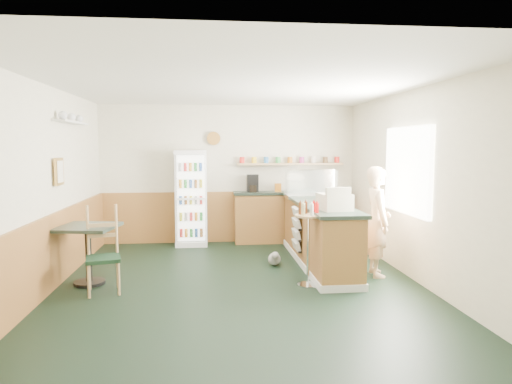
{
  "coord_description": "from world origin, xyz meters",
  "views": [
    {
      "loc": [
        -0.37,
        -6.03,
        1.9
      ],
      "look_at": [
        0.29,
        0.6,
        1.23
      ],
      "focal_mm": 32.0,
      "sensor_mm": 36.0,
      "label": 1
    }
  ],
  "objects": [
    {
      "name": "ground",
      "position": [
        0.0,
        0.0,
        0.0
      ],
      "size": [
        6.0,
        6.0,
        0.0
      ],
      "primitive_type": "plane",
      "color": "black",
      "rests_on": "ground"
    },
    {
      "name": "room_envelope",
      "position": [
        -0.23,
        0.73,
        1.52
      ],
      "size": [
        5.04,
        6.02,
        2.72
      ],
      "color": "beige",
      "rests_on": "ground"
    },
    {
      "name": "service_counter",
      "position": [
        1.35,
        1.07,
        0.46
      ],
      "size": [
        0.68,
        3.01,
        1.01
      ],
      "color": "olive",
      "rests_on": "ground"
    },
    {
      "name": "back_counter",
      "position": [
        1.19,
        2.8,
        0.55
      ],
      "size": [
        2.24,
        0.42,
        1.69
      ],
      "color": "olive",
      "rests_on": "ground"
    },
    {
      "name": "drinks_fridge",
      "position": [
        -0.74,
        2.74,
        0.91
      ],
      "size": [
        0.6,
        0.52,
        1.82
      ],
      "color": "white",
      "rests_on": "ground"
    },
    {
      "name": "display_case",
      "position": [
        1.35,
        1.67,
        1.25
      ],
      "size": [
        0.85,
        0.44,
        0.48
      ],
      "color": "silver",
      "rests_on": "service_counter"
    },
    {
      "name": "cash_register",
      "position": [
        1.35,
        0.14,
        1.13
      ],
      "size": [
        0.46,
        0.47,
        0.23
      ],
      "primitive_type": "cube",
      "rotation": [
        0.0,
        0.0,
        0.15
      ],
      "color": "beige",
      "rests_on": "service_counter"
    },
    {
      "name": "shopkeeper",
      "position": [
        2.05,
        0.34,
        0.8
      ],
      "size": [
        0.42,
        0.56,
        1.61
      ],
      "primitive_type": "imported",
      "rotation": [
        0.0,
        0.0,
        1.5
      ],
      "color": "tan",
      "rests_on": "ground"
    },
    {
      "name": "condiment_stand",
      "position": [
        0.94,
        -0.06,
        0.74
      ],
      "size": [
        0.37,
        0.37,
        1.14
      ],
      "rotation": [
        0.0,
        0.0,
        -0.37
      ],
      "color": "silver",
      "rests_on": "ground"
    },
    {
      "name": "newspaper_rack",
      "position": [
        0.99,
        1.06,
        0.58
      ],
      "size": [
        0.09,
        0.44,
        0.69
      ],
      "color": "black",
      "rests_on": "ground"
    },
    {
      "name": "cafe_table",
      "position": [
        -2.05,
        0.32,
        0.58
      ],
      "size": [
        0.86,
        0.86,
        0.82
      ],
      "rotation": [
        0.0,
        0.0,
        -0.18
      ],
      "color": "black",
      "rests_on": "ground"
    },
    {
      "name": "cafe_chair",
      "position": [
        -1.76,
        0.01,
        0.59
      ],
      "size": [
        0.5,
        0.5,
        1.13
      ],
      "rotation": [
        0.0,
        0.0,
        0.23
      ],
      "color": "black",
      "rests_on": "ground"
    },
    {
      "name": "dog_doorstop",
      "position": [
        0.63,
        1.03,
        0.12
      ],
      "size": [
        0.2,
        0.26,
        0.24
      ],
      "rotation": [
        0.0,
        0.0,
        0.1
      ],
      "color": "gray",
      "rests_on": "ground"
    }
  ]
}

